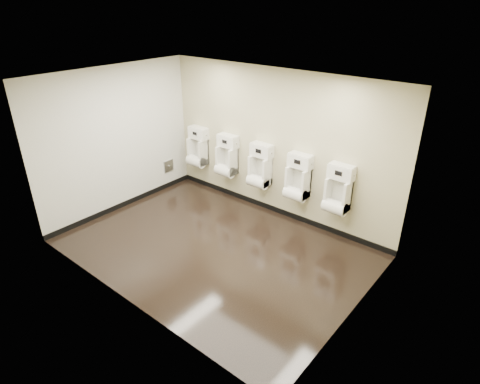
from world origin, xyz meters
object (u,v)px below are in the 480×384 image
at_px(urinal_0, 198,150).
at_px(urinal_4, 338,193).
at_px(urinal_1, 227,159).
at_px(urinal_2, 260,169).
at_px(access_panel, 169,166).
at_px(urinal_3, 298,181).

height_order(urinal_0, urinal_4, same).
relative_size(urinal_0, urinal_4, 1.00).
relative_size(urinal_1, urinal_2, 1.00).
relative_size(access_panel, urinal_3, 0.29).
bearing_deg(urinal_3, urinal_2, 180.00).
bearing_deg(urinal_0, urinal_3, 0.00).
xyz_separation_m(access_panel, urinal_2, (2.23, 0.40, 0.39)).
relative_size(access_panel, urinal_1, 0.29).
height_order(urinal_1, urinal_3, same).
bearing_deg(urinal_0, urinal_2, 0.00).
distance_m(access_panel, urinal_2, 2.30).
bearing_deg(urinal_1, urinal_0, 180.00).
bearing_deg(urinal_4, access_panel, -174.13).
xyz_separation_m(urinal_2, urinal_4, (1.65, 0.00, 0.00)).
height_order(urinal_0, urinal_3, same).
bearing_deg(urinal_0, urinal_4, 0.00).
height_order(urinal_2, urinal_4, same).
distance_m(urinal_0, urinal_4, 3.35).
xyz_separation_m(access_panel, urinal_3, (3.09, 0.40, 0.39)).
height_order(access_panel, urinal_3, urinal_3).
height_order(urinal_1, urinal_4, same).
bearing_deg(urinal_3, urinal_4, 0.00).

